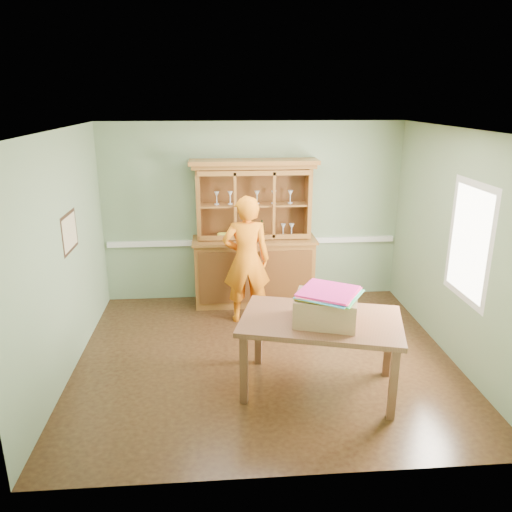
{
  "coord_description": "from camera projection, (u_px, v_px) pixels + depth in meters",
  "views": [
    {
      "loc": [
        -0.54,
        -5.38,
        3.05
      ],
      "look_at": [
        -0.08,
        0.4,
        1.18
      ],
      "focal_mm": 35.0,
      "sensor_mm": 36.0,
      "label": 1
    }
  ],
  "objects": [
    {
      "name": "kite_stack",
      "position": [
        330.0,
        293.0,
        5.02
      ],
      "size": [
        0.72,
        0.72,
        0.06
      ],
      "rotation": [
        0.0,
        0.0,
        1.07
      ],
      "color": "#2BFF20",
      "rests_on": "cardboard_box"
    },
    {
      "name": "wall_back",
      "position": [
        253.0,
        213.0,
        7.56
      ],
      "size": [
        4.5,
        0.0,
        4.5
      ],
      "primitive_type": "plane",
      "rotation": [
        1.57,
        0.0,
        0.0
      ],
      "color": "gray",
      "rests_on": "floor"
    },
    {
      "name": "dining_table",
      "position": [
        321.0,
        327.0,
        5.23
      ],
      "size": [
        1.86,
        1.39,
        0.83
      ],
      "rotation": [
        0.0,
        0.0,
        -0.27
      ],
      "color": "brown",
      "rests_on": "floor"
    },
    {
      "name": "person",
      "position": [
        246.0,
        260.0,
        6.83
      ],
      "size": [
        0.66,
        0.44,
        1.79
      ],
      "primitive_type": "imported",
      "rotation": [
        0.0,
        0.0,
        3.15
      ],
      "color": "orange",
      "rests_on": "floor"
    },
    {
      "name": "china_hutch",
      "position": [
        254.0,
        254.0,
        7.51
      ],
      "size": [
        1.85,
        0.61,
        2.17
      ],
      "color": "olive",
      "rests_on": "floor"
    },
    {
      "name": "wall_left",
      "position": [
        63.0,
        257.0,
        5.5
      ],
      "size": [
        0.0,
        4.0,
        4.0
      ],
      "primitive_type": "plane",
      "rotation": [
        1.57,
        0.0,
        1.57
      ],
      "color": "gray",
      "rests_on": "floor"
    },
    {
      "name": "wall_front",
      "position": [
        291.0,
        331.0,
        3.77
      ],
      "size": [
        4.5,
        0.0,
        4.5
      ],
      "primitive_type": "plane",
      "rotation": [
        -1.57,
        0.0,
        0.0
      ],
      "color": "gray",
      "rests_on": "floor"
    },
    {
      "name": "wall_right",
      "position": [
        456.0,
        247.0,
        5.84
      ],
      "size": [
        0.0,
        4.0,
        4.0
      ],
      "primitive_type": "plane",
      "rotation": [
        1.57,
        0.0,
        -1.57
      ],
      "color": "gray",
      "rests_on": "floor"
    },
    {
      "name": "floor",
      "position": [
        265.0,
        357.0,
        6.08
      ],
      "size": [
        4.5,
        4.5,
        0.0
      ],
      "primitive_type": "plane",
      "color": "#4E3319",
      "rests_on": "ground"
    },
    {
      "name": "chair_rail",
      "position": [
        253.0,
        242.0,
        7.68
      ],
      "size": [
        4.41,
        0.05,
        0.08
      ],
      "primitive_type": "cube",
      "color": "silver",
      "rests_on": "wall_back"
    },
    {
      "name": "ceiling",
      "position": [
        266.0,
        130.0,
        5.25
      ],
      "size": [
        4.5,
        4.5,
        0.0
      ],
      "primitive_type": "plane",
      "rotation": [
        3.14,
        0.0,
        0.0
      ],
      "color": "white",
      "rests_on": "wall_back"
    },
    {
      "name": "window_panel",
      "position": [
        469.0,
        242.0,
        5.5
      ],
      "size": [
        0.03,
        0.96,
        1.36
      ],
      "color": "silver",
      "rests_on": "wall_right"
    },
    {
      "name": "cardboard_box",
      "position": [
        326.0,
        309.0,
        5.07
      ],
      "size": [
        0.73,
        0.65,
        0.29
      ],
      "primitive_type": "cube",
      "rotation": [
        0.0,
        0.0,
        -0.29
      ],
      "color": "#9A714F",
      "rests_on": "dining_table"
    },
    {
      "name": "framed_map",
      "position": [
        70.0,
        232.0,
        5.72
      ],
      "size": [
        0.03,
        0.6,
        0.46
      ],
      "color": "#311F13",
      "rests_on": "wall_left"
    }
  ]
}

